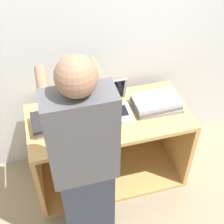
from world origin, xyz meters
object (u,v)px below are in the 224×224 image
laptop_stack_left (58,121)px  person (85,168)px  laptop_open (107,107)px  laptop_stack_right (157,103)px

laptop_stack_left → person: size_ratio=0.24×
laptop_open → laptop_stack_right: (0.39, -0.05, -0.01)m
laptop_stack_left → person: person is taller
laptop_open → person: size_ratio=0.22×
laptop_stack_right → person: size_ratio=0.24×
person → laptop_open: bearing=62.2°
laptop_open → person: bearing=-117.8°
laptop_open → laptop_stack_left: 0.39m
laptop_open → laptop_stack_left: bearing=-173.6°
laptop_stack_left → person: bearing=-78.8°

